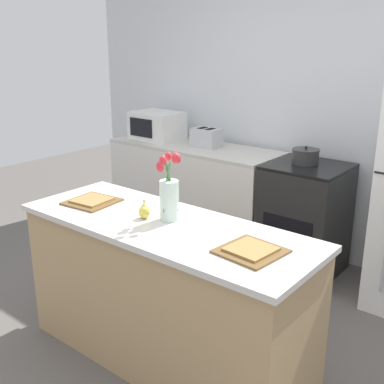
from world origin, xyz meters
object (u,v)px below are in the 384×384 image
Objects in this scene: stove_range at (304,219)px; pear_figurine at (144,211)px; flower_vase at (169,194)px; microwave at (157,126)px; cooking_pot at (305,156)px; plate_setting_right at (251,251)px; plate_setting_left at (92,201)px; toaster at (206,138)px.

pear_figurine reaches higher than stove_range.
microwave is (-1.52, 1.54, 0.01)m from flower_vase.
cooking_pot reaches higher than stove_range.
plate_setting_right is 1.43× the size of cooking_pot.
plate_setting_left is (-0.69, -1.62, 0.44)m from stove_range.
microwave reaches higher than toaster.
plate_setting_right is at bearing -7.88° from flower_vase.
microwave is at bearing -178.98° from cooking_pot.
toaster is at bearing 178.80° from stove_range.
microwave is (-2.12, 1.62, 0.15)m from plate_setting_right.
cooking_pot reaches higher than plate_setting_right.
microwave is at bearing 120.18° from plate_setting_left.
flower_vase is 1.82m from toaster.
toaster reaches higher than cooking_pot.
stove_range is at bearing 67.04° from plate_setting_left.
stove_range is at bearing -1.20° from toaster.
flower_vase is 1.57m from cooking_pot.
plate_setting_left is 1.43× the size of cooking_pot.
microwave is (-1.59, -0.03, 0.08)m from cooking_pot.
stove_range is at bearing 106.73° from plate_setting_right.
microwave reaches higher than stove_range.
cooking_pot is (-0.04, 0.03, 0.52)m from stove_range.
stove_range is at bearing 85.91° from flower_vase.
plate_setting_right is at bearing 0.00° from plate_setting_left.
plate_setting_right is at bearing -72.14° from cooking_pot.
flower_vase reaches higher than pear_figurine.
pear_figurine is 0.36× the size of plate_setting_left.
plate_setting_left is (-0.58, -0.08, -0.14)m from flower_vase.
stove_range is 2.93× the size of plate_setting_left.
pear_figurine is at bearing -49.15° from microwave.
pear_figurine is at bearing -149.70° from flower_vase.
flower_vase is at bearing 30.30° from pear_figurine.
flower_vase is 0.82× the size of microwave.
toaster is at bearing 116.08° from pear_figurine.
plate_setting_right is 2.67m from microwave.
toaster is 0.60m from microwave.
stove_range is 1.65m from flower_vase.
plate_setting_right is (0.60, -0.08, -0.14)m from flower_vase.
microwave reaches higher than plate_setting_right.
plate_setting_left is (-0.45, -0.01, -0.03)m from pear_figurine.
plate_setting_left is 1.12× the size of toaster.
pear_figurine is 0.51× the size of cooking_pot.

